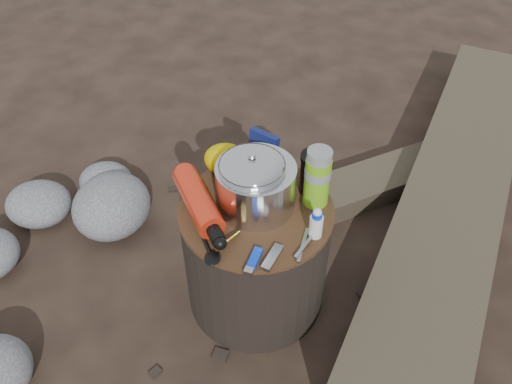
% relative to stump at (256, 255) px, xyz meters
% --- Properties ---
extents(ground, '(60.00, 60.00, 0.00)m').
position_rel_stump_xyz_m(ground, '(0.00, 0.00, -0.21)').
color(ground, '#2E211A').
rests_on(ground, ground).
extents(stump, '(0.45, 0.45, 0.41)m').
position_rel_stump_xyz_m(stump, '(0.00, 0.00, 0.00)').
color(stump, black).
rests_on(stump, ground).
extents(rock_ring, '(0.46, 1.00, 0.20)m').
position_rel_stump_xyz_m(rock_ring, '(-0.74, -0.10, -0.11)').
color(rock_ring, slate).
rests_on(rock_ring, ground).
extents(log_main, '(0.80, 2.09, 0.17)m').
position_rel_stump_xyz_m(log_main, '(0.67, 0.59, -0.12)').
color(log_main, '#3F3628').
rests_on(log_main, ground).
extents(log_small, '(0.95, 0.80, 0.09)m').
position_rel_stump_xyz_m(log_small, '(0.51, 0.73, -0.16)').
color(log_small, '#3F3628').
rests_on(log_small, ground).
extents(foil_windscreen, '(0.23, 0.23, 0.14)m').
position_rel_stump_xyz_m(foil_windscreen, '(-0.01, 0.02, 0.28)').
color(foil_windscreen, silver).
rests_on(foil_windscreen, stump).
extents(camping_pot, '(0.18, 0.18, 0.18)m').
position_rel_stump_xyz_m(camping_pot, '(-0.01, 0.02, 0.30)').
color(camping_pot, silver).
rests_on(camping_pot, stump).
extents(fuel_bottle, '(0.25, 0.30, 0.08)m').
position_rel_stump_xyz_m(fuel_bottle, '(-0.16, -0.04, 0.24)').
color(fuel_bottle, red).
rests_on(fuel_bottle, stump).
extents(thermos, '(0.07, 0.07, 0.18)m').
position_rel_stump_xyz_m(thermos, '(0.16, 0.07, 0.30)').
color(thermos, '#68A918').
rests_on(thermos, stump).
extents(travel_mug, '(0.08, 0.08, 0.13)m').
position_rel_stump_xyz_m(travel_mug, '(0.15, 0.12, 0.27)').
color(travel_mug, black).
rests_on(travel_mug, stump).
extents(stuff_sack, '(0.14, 0.11, 0.09)m').
position_rel_stump_xyz_m(stuff_sack, '(-0.13, 0.14, 0.25)').
color(stuff_sack, '#CFAE00').
rests_on(stuff_sack, stump).
extents(food_pouch, '(0.10, 0.06, 0.12)m').
position_rel_stump_xyz_m(food_pouch, '(-0.02, 0.19, 0.27)').
color(food_pouch, '#0E164D').
rests_on(food_pouch, stump).
extents(lighter, '(0.03, 0.09, 0.02)m').
position_rel_stump_xyz_m(lighter, '(0.04, -0.19, 0.21)').
color(lighter, '#0831D2').
rests_on(lighter, stump).
extents(multitool, '(0.05, 0.09, 0.01)m').
position_rel_stump_xyz_m(multitool, '(0.08, -0.17, 0.21)').
color(multitool, '#9E9FA3').
rests_on(multitool, stump).
extents(pot_grabber, '(0.06, 0.13, 0.01)m').
position_rel_stump_xyz_m(pot_grabber, '(0.15, -0.11, 0.21)').
color(pot_grabber, '#9E9FA3').
rests_on(pot_grabber, stump).
extents(spork, '(0.13, 0.16, 0.01)m').
position_rel_stump_xyz_m(spork, '(-0.11, -0.14, 0.21)').
color(spork, black).
rests_on(spork, stump).
extents(squeeze_bottle, '(0.04, 0.04, 0.09)m').
position_rel_stump_xyz_m(squeeze_bottle, '(0.18, -0.06, 0.25)').
color(squeeze_bottle, silver).
rests_on(squeeze_bottle, stump).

